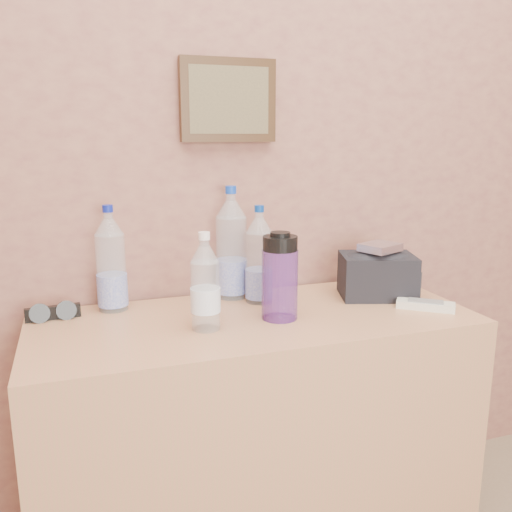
{
  "coord_description": "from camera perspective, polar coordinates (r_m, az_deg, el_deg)",
  "views": [
    {
      "loc": [
        -0.59,
        0.31,
        1.3
      ],
      "look_at": [
        -0.11,
        1.71,
        0.97
      ],
      "focal_mm": 38.0,
      "sensor_mm": 36.0,
      "label": 1
    }
  ],
  "objects": [
    {
      "name": "pet_large_c",
      "position": [
        1.67,
        0.34,
        -0.41
      ],
      "size": [
        0.08,
        0.08,
        0.3
      ],
      "rotation": [
        0.0,
        0.0,
        -0.05
      ],
      "color": "#C1E8FA",
      "rests_on": "dresser"
    },
    {
      "name": "pet_large_b",
      "position": [
        1.71,
        -2.61,
        0.75
      ],
      "size": [
        0.1,
        0.1,
        0.36
      ],
      "rotation": [
        0.0,
        0.0,
        -0.07
      ],
      "color": "white",
      "rests_on": "dresser"
    },
    {
      "name": "pet_small",
      "position": [
        1.44,
        -5.36,
        -3.29
      ],
      "size": [
        0.08,
        0.08,
        0.26
      ],
      "rotation": [
        0.0,
        0.0,
        -0.15
      ],
      "color": "white",
      "rests_on": "dresser"
    },
    {
      "name": "picture_frame",
      "position": [
        1.73,
        -2.93,
        16.05
      ],
      "size": [
        0.3,
        0.03,
        0.25
      ],
      "primitive_type": null,
      "color": "#382311",
      "rests_on": "room_shell"
    },
    {
      "name": "nalgene_bottle",
      "position": [
        1.52,
        2.52,
        -2.18
      ],
      "size": [
        0.1,
        0.1,
        0.25
      ],
      "rotation": [
        0.0,
        0.0,
        0.0
      ],
      "color": "#562689",
      "rests_on": "dresser"
    },
    {
      "name": "dresser",
      "position": [
        1.74,
        -0.09,
        -18.74
      ],
      "size": [
        1.26,
        0.52,
        0.79
      ],
      "primitive_type": "cube",
      "color": "tan",
      "rests_on": "ground"
    },
    {
      "name": "ac_remote",
      "position": [
        1.71,
        17.41,
        -4.97
      ],
      "size": [
        0.17,
        0.15,
        0.02
      ],
      "primitive_type": "cube",
      "rotation": [
        0.0,
        0.0,
        -0.66
      ],
      "color": "silver",
      "rests_on": "dresser"
    },
    {
      "name": "sunglasses",
      "position": [
        1.64,
        -20.59,
        -5.61
      ],
      "size": [
        0.15,
        0.07,
        0.04
      ],
      "primitive_type": null,
      "rotation": [
        0.0,
        0.0,
        0.08
      ],
      "color": "black",
      "rests_on": "dresser"
    },
    {
      "name": "pet_large_a",
      "position": [
        1.65,
        -15.02,
        -0.85
      ],
      "size": [
        0.09,
        0.09,
        0.31
      ],
      "rotation": [
        0.0,
        0.0,
        0.15
      ],
      "color": "#ABC9DE",
      "rests_on": "dresser"
    },
    {
      "name": "toiletry_bag",
      "position": [
        1.78,
        12.64,
        -1.76
      ],
      "size": [
        0.27,
        0.23,
        0.16
      ],
      "primitive_type": null,
      "rotation": [
        0.0,
        0.0,
        -0.31
      ],
      "color": "black",
      "rests_on": "dresser"
    },
    {
      "name": "foil_packet",
      "position": [
        1.73,
        12.93,
        0.91
      ],
      "size": [
        0.14,
        0.13,
        0.02
      ],
      "primitive_type": "cube",
      "rotation": [
        0.0,
        0.0,
        0.4
      ],
      "color": "white",
      "rests_on": "toiletry_bag"
    }
  ]
}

